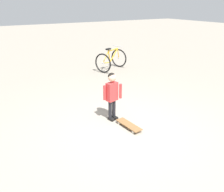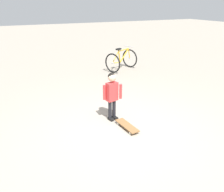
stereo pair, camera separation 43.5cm
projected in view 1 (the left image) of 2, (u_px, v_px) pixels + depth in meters
The scene contains 4 objects.
ground_plane at pixel (127, 130), 4.61m from camera, with size 50.00×50.00×0.00m, color #9E9384.
child_person at pixel (112, 91), 4.81m from camera, with size 0.40×0.21×1.06m.
skateboard at pixel (129, 125), 4.69m from camera, with size 0.25×0.65×0.07m.
bicycle_near at pixel (111, 60), 8.62m from camera, with size 1.26×1.07×0.85m.
Camera 1 is at (-2.32, -3.27, 2.40)m, focal length 36.58 mm.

